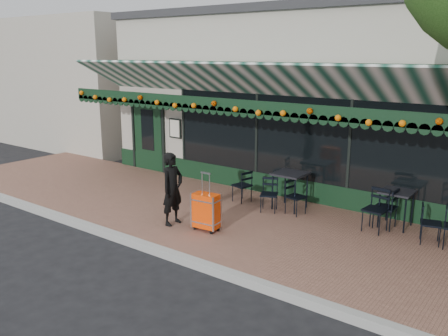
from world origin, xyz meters
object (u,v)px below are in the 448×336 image
Objects in this scene: woman at (172,189)px; chair_a_front at (375,210)px; cafe_table_a at (397,195)px; chair_a_right at (431,224)px; chair_a_left at (385,208)px; suitcase at (206,211)px; chair_b_left at (242,186)px; chair_b_front at (269,195)px; chair_b_right at (296,197)px; cafe_table_b at (290,176)px.

chair_a_front is (3.45, 2.06, -0.31)m from woman.
woman is at bearing -145.33° from cafe_table_a.
chair_a_left is at bearing 56.29° from chair_a_right.
chair_a_front is (-0.24, -0.49, -0.24)m from cafe_table_a.
chair_b_left is at bearing 98.90° from suitcase.
chair_b_front is (-2.38, -0.52, -0.04)m from chair_a_left.
woman is 1.95× the size of chair_b_left.
chair_a_front is at bearing -59.69° from woman.
chair_b_right is (1.44, -0.04, -0.00)m from chair_b_left.
chair_a_left is 0.32m from chair_a_front.
chair_b_right reaches higher than chair_a_right.
cafe_table_b is 1.00× the size of chair_a_left.
suitcase is at bearing 101.65° from chair_a_right.
cafe_table_a is at bearing 42.23° from chair_a_right.
woman is 1.98× the size of cafe_table_a.
woman is at bearing -143.76° from chair_a_front.
chair_b_left is at bearing 98.77° from chair_b_right.
woman is at bearing -121.98° from cafe_table_b.
cafe_table_a is at bearing -55.88° from woman.
chair_a_left is 3.27m from chair_b_left.
chair_b_left is at bearing -174.96° from chair_a_front.
cafe_table_b is 1.10× the size of chair_b_front.
suitcase is 1.53× the size of chair_b_left.
chair_a_right is 1.03m from chair_a_front.
chair_b_left is (-3.17, 0.02, -0.05)m from chair_a_front.
cafe_table_b is at bearing 34.91° from chair_b_front.
suitcase is at bearing -125.94° from chair_b_front.
cafe_table_b is at bearing 67.83° from suitcase.
cafe_table_a is 0.90× the size of cafe_table_b.
chair_a_right is (4.47, 2.06, -0.37)m from woman.
cafe_table_b reaches higher than cafe_table_a.
suitcase reaches higher than chair_a_left.
woman is at bearing -145.46° from chair_b_front.
chair_a_right is 4.20m from chair_b_left.
cafe_table_a is 0.99× the size of chair_b_front.
chair_b_right is (1.71, 2.04, -0.37)m from woman.
chair_b_right is at bearing 74.42° from chair_a_right.
chair_a_left is (2.11, 0.08, -0.33)m from cafe_table_b.
suitcase is 2.29m from cafe_table_b.
chair_b_front is at bearing -169.30° from chair_a_front.
woman is 4.03m from chair_a_front.
chair_b_left is at bearing -169.80° from cafe_table_b.
chair_b_left is (0.27, 2.08, -0.36)m from woman.
chair_a_left is at bearing 107.81° from chair_b_left.
cafe_table_b is 0.53m from chair_b_right.
chair_a_front is at bearing -18.11° from chair_b_front.
chair_a_left is 1.09× the size of chair_b_left.
chair_a_right is at bearing -4.14° from cafe_table_b.
chair_a_right is (0.94, -0.30, -0.04)m from chair_a_left.
chair_b_front is at bearing 88.07° from chair_b_left.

